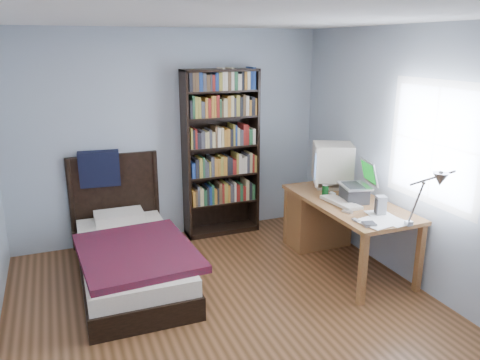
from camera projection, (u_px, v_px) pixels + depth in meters
The scene contains 14 objects.
room at pixel (237, 182), 3.74m from camera, with size 4.20×4.24×2.50m.
desk at pixel (324, 215), 5.39m from camera, with size 0.75×1.59×0.73m.
crt_monitor at pixel (331, 163), 5.29m from camera, with size 0.61×0.56×0.52m.
laptop at pixel (356, 190), 4.87m from camera, with size 0.42×0.40×0.43m.
desk_lamp at pixel (435, 184), 3.72m from camera, with size 0.24×0.53×0.63m.
keyboard at pixel (341, 202), 4.82m from camera, with size 0.19×0.47×0.03m, color beige.
speaker at pixel (381, 205), 4.50m from camera, with size 0.09×0.09×0.18m, color gray.
soda_can at pixel (325, 191), 5.03m from camera, with size 0.07×0.07×0.13m, color #093307.
mouse at pixel (333, 193), 5.10m from camera, with size 0.06×0.11×0.04m, color silver.
phone_silver at pixel (347, 212), 4.57m from camera, with size 0.05×0.10×0.02m, color #BABABF.
phone_grey at pixel (356, 220), 4.35m from camera, with size 0.04×0.08×0.02m, color gray.
external_drive at pixel (369, 224), 4.24m from camera, with size 0.11×0.11×0.02m, color gray.
bookshelf at pixel (221, 154), 5.73m from camera, with size 0.92×0.30×2.04m.
bed at pixel (129, 254), 4.77m from camera, with size 1.11×2.06×1.16m.
Camera 1 is at (-1.28, -3.34, 2.31)m, focal length 35.00 mm.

